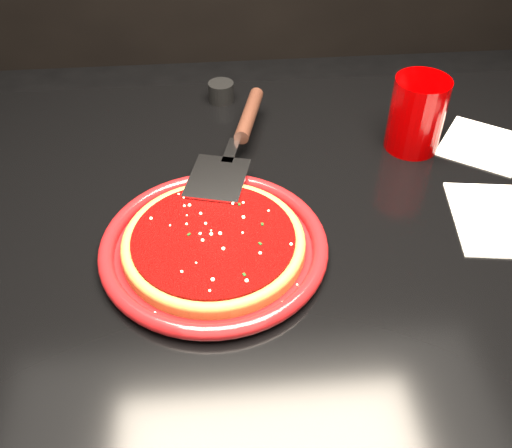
{
  "coord_description": "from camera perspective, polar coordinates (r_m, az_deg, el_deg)",
  "views": [
    {
      "loc": [
        -0.11,
        -0.62,
        1.31
      ],
      "look_at": [
        -0.06,
        -0.04,
        0.77
      ],
      "focal_mm": 40.0,
      "sensor_mm": 36.0,
      "label": 1
    }
  ],
  "objects": [
    {
      "name": "table",
      "position": [
        1.12,
        2.77,
        -13.45
      ],
      "size": [
        1.2,
        0.8,
        0.75
      ],
      "primitive_type": "cube",
      "color": "black",
      "rests_on": "floor"
    },
    {
      "name": "cup",
      "position": [
        0.98,
        15.79,
        10.5
      ],
      "size": [
        0.1,
        0.1,
        0.12
      ],
      "primitive_type": "cylinder",
      "rotation": [
        0.0,
        0.0,
        -0.08
      ],
      "color": "#920000",
      "rests_on": "table"
    },
    {
      "name": "pizza_crust_rim",
      "position": [
        0.77,
        -4.26,
        -1.7
      ],
      "size": [
        0.28,
        0.28,
        0.02
      ],
      "primitive_type": "torus",
      "rotation": [
        0.0,
        0.0,
        -0.12
      ],
      "color": "brown",
      "rests_on": "plate"
    },
    {
      "name": "plate",
      "position": [
        0.78,
        -4.23,
        -2.22
      ],
      "size": [
        0.35,
        0.35,
        0.02
      ],
      "primitive_type": "cylinder",
      "rotation": [
        0.0,
        0.0,
        -0.12
      ],
      "color": "maroon",
      "rests_on": "table"
    },
    {
      "name": "pizza_crust",
      "position": [
        0.77,
        -4.24,
        -2.03
      ],
      "size": [
        0.28,
        0.28,
        0.01
      ],
      "primitive_type": "cylinder",
      "rotation": [
        0.0,
        0.0,
        -0.12
      ],
      "color": "brown",
      "rests_on": "plate"
    },
    {
      "name": "pizza_sauce",
      "position": [
        0.77,
        -4.28,
        -1.46
      ],
      "size": [
        0.25,
        0.25,
        0.01
      ],
      "primitive_type": "cylinder",
      "rotation": [
        0.0,
        0.0,
        -0.12
      ],
      "color": "#730504",
      "rests_on": "plate"
    },
    {
      "name": "napkin_b",
      "position": [
        1.05,
        21.69,
        7.35
      ],
      "size": [
        0.18,
        0.18,
        0.0
      ],
      "primitive_type": "cube",
      "rotation": [
        0.0,
        0.0,
        -0.62
      ],
      "color": "white",
      "rests_on": "table"
    },
    {
      "name": "napkin_a",
      "position": [
        0.91,
        23.97,
        0.42
      ],
      "size": [
        0.18,
        0.18,
        0.0
      ],
      "primitive_type": "cube",
      "rotation": [
        0.0,
        0.0,
        -0.14
      ],
      "color": "white",
      "rests_on": "table"
    },
    {
      "name": "pizza_server",
      "position": [
        0.92,
        -1.97,
        8.29
      ],
      "size": [
        0.19,
        0.37,
        0.03
      ],
      "primitive_type": null,
      "rotation": [
        0.0,
        0.0,
        -0.27
      ],
      "color": "silver",
      "rests_on": "plate"
    },
    {
      "name": "ramekin",
      "position": [
        1.1,
        -3.51,
        13.05
      ],
      "size": [
        0.05,
        0.05,
        0.04
      ],
      "primitive_type": "cylinder",
      "rotation": [
        0.0,
        0.0,
        -0.03
      ],
      "color": "black",
      "rests_on": "table"
    },
    {
      "name": "basil_flecks",
      "position": [
        0.76,
        -4.3,
        -1.17
      ],
      "size": [
        0.2,
        0.2,
        0.0
      ],
      "primitive_type": null,
      "color": "black",
      "rests_on": "plate"
    },
    {
      "name": "parmesan_dusting",
      "position": [
        0.76,
        -4.3,
        -1.13
      ],
      "size": [
        0.21,
        0.21,
        0.01
      ],
      "primitive_type": null,
      "color": "beige",
      "rests_on": "plate"
    }
  ]
}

